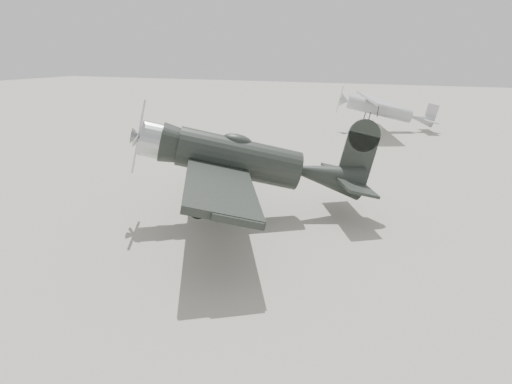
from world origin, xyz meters
TOP-DOWN VIEW (x-y plane):
  - ground at (0.00, 0.00)m, footprint 160.00×160.00m
  - lowwing_monoplane at (0.03, 4.40)m, footprint 9.64×11.60m
  - highwing_monoplane at (0.88, 26.82)m, footprint 7.42×10.25m

SIDE VIEW (x-z plane):
  - ground at x=0.00m, z-range 0.00..0.00m
  - highwing_monoplane at x=0.88m, z-range 0.37..3.31m
  - lowwing_monoplane at x=0.03m, z-range 0.11..4.06m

